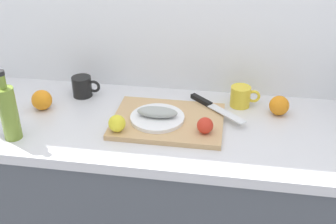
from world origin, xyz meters
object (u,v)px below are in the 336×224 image
Objects in this scene: lemon_0 at (117,123)px; coffee_mug_1 at (241,96)px; olive_oil_bottle at (9,112)px; coffee_mug_0 at (83,86)px; white_plate at (157,118)px; orange_0 at (42,100)px; cutting_board at (168,121)px; chef_knife at (210,105)px; fish_fillet at (157,112)px.

coffee_mug_1 is at bearing 34.14° from lemon_0.
coffee_mug_1 reaches higher than lemon_0.
coffee_mug_0 is (0.14, 0.36, -0.06)m from olive_oil_bottle.
orange_0 is at bearing 174.80° from white_plate.
white_plate reaches higher than cutting_board.
lemon_0 reaches higher than chef_knife.
lemon_0 is at bearing -101.95° from chef_knife.
white_plate is 0.41m from coffee_mug_0.
white_plate is 3.28× the size of lemon_0.
cutting_board is 0.44m from coffee_mug_0.
cutting_board is 0.20m from chef_knife.
lemon_0 is (-0.13, -0.10, -0.00)m from fish_fillet.
cutting_board is 2.03× the size of white_plate.
olive_oil_bottle is at bearing -155.38° from coffee_mug_1.
cutting_board is 2.71× the size of fish_fillet.
coffee_mug_1 reaches higher than orange_0.
cutting_board is 0.06m from fish_fillet.
lemon_0 is at bearing -141.79° from fish_fillet.
olive_oil_bottle reaches higher than coffee_mug_1.
coffee_mug_1 is at bearing 71.21° from chef_knife.
coffee_mug_0 is (-0.40, 0.17, 0.03)m from cutting_board.
coffee_mug_1 is at bearing 1.36° from coffee_mug_0.
orange_0 is (-0.49, 0.04, -0.01)m from fish_fillet.
chef_knife reaches higher than white_plate.
olive_oil_bottle reaches higher than orange_0.
olive_oil_bottle reaches higher than fish_fillet.
white_plate is at bearing -103.58° from chef_knife.
chef_knife is at bearing -5.33° from coffee_mug_0.
lemon_0 is at bearing -145.95° from cutting_board.
coffee_mug_0 reaches higher than fish_fillet.
olive_oil_bottle is 2.18× the size of coffee_mug_1.
coffee_mug_0 is 1.01× the size of coffee_mug_1.
coffee_mug_1 is 1.47× the size of orange_0.
olive_oil_bottle is (-0.37, -0.07, 0.06)m from lemon_0.
coffee_mug_1 is (0.45, 0.30, -0.01)m from lemon_0.
coffee_mug_0 reaches higher than orange_0.
white_plate is 1.69× the size of coffee_mug_0.
fish_fillet is 1.28× the size of coffee_mug_1.
orange_0 reaches higher than cutting_board.
orange_0 is (-0.53, 0.03, 0.03)m from cutting_board.
olive_oil_bottle is at bearing -114.06° from chef_knife.
white_plate is 0.54m from olive_oil_bottle.
coffee_mug_0 reaches higher than coffee_mug_1.
coffee_mug_0 reaches higher than lemon_0.
cutting_board is 0.34m from coffee_mug_1.
lemon_0 is 0.24× the size of olive_oil_bottle.
olive_oil_bottle reaches higher than coffee_mug_0.
coffee_mug_0 is at bearing 153.01° from white_plate.
olive_oil_bottle is (-0.51, -0.18, 0.05)m from fish_fillet.
olive_oil_bottle is at bearing -160.94° from cutting_board.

